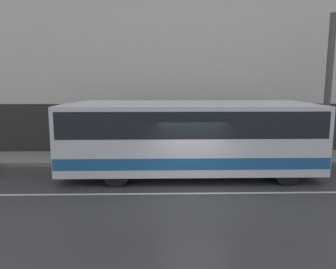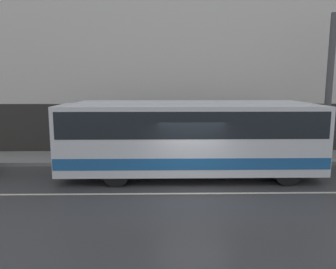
% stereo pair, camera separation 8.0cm
% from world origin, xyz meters
% --- Properties ---
extents(ground_plane, '(60.00, 60.00, 0.00)m').
position_xyz_m(ground_plane, '(0.00, 0.00, 0.00)').
color(ground_plane, '#38383A').
extents(sidewalk, '(60.00, 2.74, 0.17)m').
position_xyz_m(sidewalk, '(0.00, 5.37, 0.09)').
color(sidewalk, gray).
rests_on(sidewalk, ground_plane).
extents(building_facade, '(60.00, 0.35, 11.89)m').
position_xyz_m(building_facade, '(0.00, 6.88, 5.74)').
color(building_facade, silver).
rests_on(building_facade, ground_plane).
extents(lane_stripe, '(54.00, 0.14, 0.01)m').
position_xyz_m(lane_stripe, '(0.00, 0.00, 0.00)').
color(lane_stripe, beige).
rests_on(lane_stripe, ground_plane).
extents(transit_bus, '(10.65, 2.50, 3.20)m').
position_xyz_m(transit_bus, '(0.05, 1.98, 1.80)').
color(transit_bus, silver).
rests_on(transit_bus, ground_plane).
extents(utility_pole_near, '(0.32, 0.32, 7.05)m').
position_xyz_m(utility_pole_near, '(7.06, 4.68, 3.70)').
color(utility_pole_near, '#4C4C4F').
rests_on(utility_pole_near, sidewalk).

